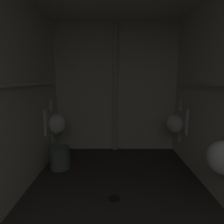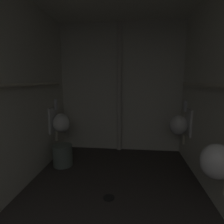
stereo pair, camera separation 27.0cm
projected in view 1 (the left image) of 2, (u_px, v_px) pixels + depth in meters
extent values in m
cube|color=#383330|center=(119.00, 224.00, 1.86)|extent=(2.48, 4.02, 0.08)
cube|color=silver|center=(116.00, 89.00, 3.59)|extent=(2.48, 0.06, 2.48)
ellipsoid|color=white|center=(57.00, 124.00, 3.10)|extent=(0.30, 0.26, 0.34)
cube|color=white|center=(48.00, 121.00, 3.09)|extent=(0.03, 0.30, 0.44)
cylinder|color=silver|center=(51.00, 106.00, 3.05)|extent=(0.06, 0.06, 0.16)
sphere|color=silver|center=(51.00, 101.00, 3.03)|extent=(0.06, 0.06, 0.06)
cylinder|color=beige|center=(52.00, 138.00, 3.15)|extent=(0.04, 0.04, 0.16)
ellipsoid|color=white|center=(222.00, 157.00, 1.77)|extent=(0.30, 0.26, 0.34)
ellipsoid|color=white|center=(174.00, 123.00, 3.15)|extent=(0.30, 0.26, 0.34)
cube|color=white|center=(183.00, 121.00, 3.14)|extent=(0.03, 0.30, 0.44)
cylinder|color=silver|center=(181.00, 106.00, 3.10)|extent=(0.06, 0.06, 0.16)
sphere|color=silver|center=(181.00, 101.00, 3.09)|extent=(0.06, 0.06, 0.06)
cylinder|color=beige|center=(179.00, 137.00, 3.20)|extent=(0.04, 0.04, 0.16)
sphere|color=beige|center=(53.00, 84.00, 3.18)|extent=(0.06, 0.06, 0.06)
sphere|color=beige|center=(179.00, 83.00, 3.23)|extent=(0.06, 0.06, 0.06)
cylinder|color=beige|center=(115.00, 89.00, 3.48)|extent=(0.09, 0.09, 2.43)
cylinder|color=black|center=(114.00, 198.00, 2.19)|extent=(0.14, 0.14, 0.01)
cylinder|color=slate|center=(60.00, 158.00, 2.93)|extent=(0.32, 0.32, 0.35)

